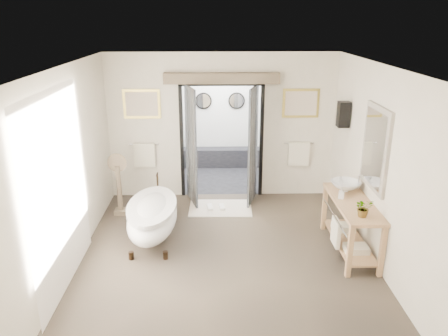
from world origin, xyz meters
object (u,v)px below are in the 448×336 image
at_px(clawfoot_tub, 152,216).
at_px(vanity, 350,222).
at_px(basin, 346,186).
at_px(rug, 220,208).

xyz_separation_m(clawfoot_tub, vanity, (3.13, -0.45, 0.08)).
distance_m(vanity, basin, 0.61).
bearing_deg(vanity, clawfoot_tub, 171.87).
bearing_deg(clawfoot_tub, vanity, -8.13).
xyz_separation_m(vanity, basin, (0.02, 0.43, 0.43)).
distance_m(vanity, rug, 2.64).
bearing_deg(rug, vanity, -39.63).
height_order(rug, basin, basin).
bearing_deg(vanity, basin, 87.53).
relative_size(rug, basin, 2.50).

